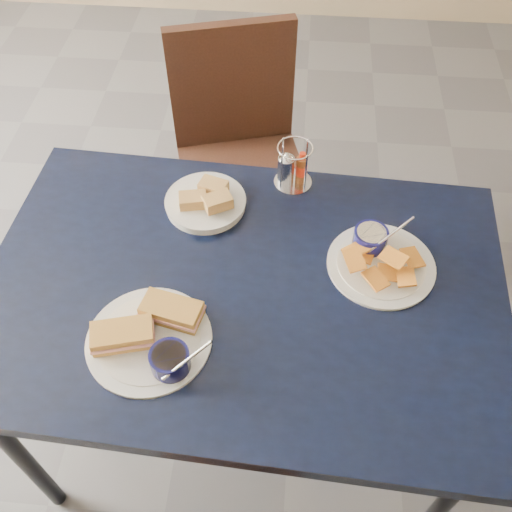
# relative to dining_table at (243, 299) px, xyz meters

# --- Properties ---
(ground) EXTENTS (6.00, 6.00, 0.00)m
(ground) POSITION_rel_dining_table_xyz_m (-0.22, 0.25, -0.69)
(ground) COLOR #535358
(ground) RESTS_ON ground
(dining_table) EXTENTS (1.36, 0.94, 0.75)m
(dining_table) POSITION_rel_dining_table_xyz_m (0.00, 0.00, 0.00)
(dining_table) COLOR black
(dining_table) RESTS_ON ground
(chair_far) EXTENTS (0.55, 0.54, 0.95)m
(chair_far) POSITION_rel_dining_table_xyz_m (-0.08, 0.80, -0.15)
(chair_far) COLOR black
(chair_far) RESTS_ON ground
(sandwich_plate) EXTENTS (0.31, 0.29, 0.12)m
(sandwich_plate) POSITION_rel_dining_table_xyz_m (-0.19, -0.18, 0.08)
(sandwich_plate) COLOR white
(sandwich_plate) RESTS_ON dining_table
(plantain_plate) EXTENTS (0.28, 0.28, 0.12)m
(plantain_plate) POSITION_rel_dining_table_xyz_m (0.34, 0.11, 0.08)
(plantain_plate) COLOR white
(plantain_plate) RESTS_ON dining_table
(bread_basket) EXTENTS (0.22, 0.22, 0.07)m
(bread_basket) POSITION_rel_dining_table_xyz_m (-0.13, 0.26, 0.08)
(bread_basket) COLOR white
(bread_basket) RESTS_ON dining_table
(condiment_caddy) EXTENTS (0.11, 0.11, 0.14)m
(condiment_caddy) POSITION_rel_dining_table_xyz_m (0.10, 0.38, 0.12)
(condiment_caddy) COLOR silver
(condiment_caddy) RESTS_ON dining_table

